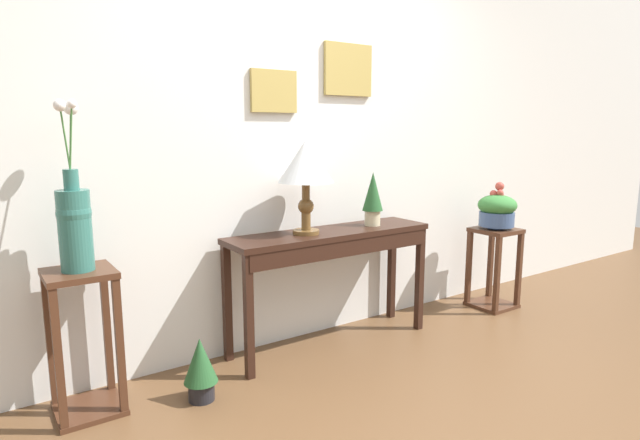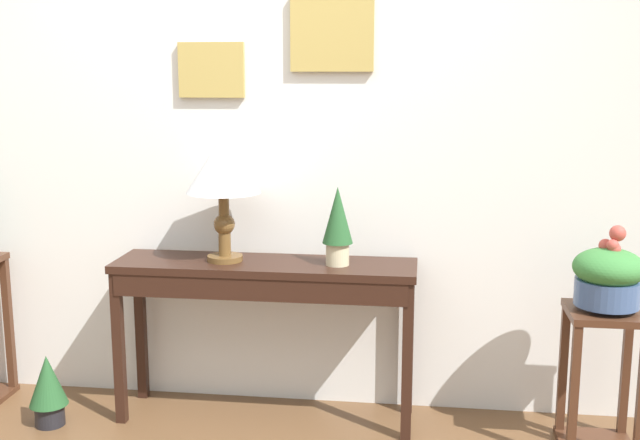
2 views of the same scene
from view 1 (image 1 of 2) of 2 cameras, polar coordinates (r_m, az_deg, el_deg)
name	(u,v)px [view 1 (image 1 of 2)]	position (r m, az deg, el deg)	size (l,w,h in m)	color
back_wall_with_art	(304,126)	(3.42, -1.71, 10.28)	(9.00, 0.13, 2.80)	silver
console_table	(333,248)	(3.27, 1.40, -3.11)	(1.37, 0.35, 0.75)	black
table_lamp	(306,165)	(3.11, -1.57, 6.00)	(0.33, 0.33, 0.57)	brown
potted_plant_on_console	(373,196)	(3.43, 5.79, 2.58)	(0.14, 0.14, 0.35)	beige
pedestal_stand_left	(84,343)	(2.82, -24.37, -12.12)	(0.31, 0.31, 0.72)	#472819
flower_vase_tall_left	(74,219)	(2.67, -25.28, 0.10)	(0.16, 0.18, 0.79)	#2D665B
pedestal_stand_right	(494,268)	(4.29, 18.46, -5.00)	(0.31, 0.31, 0.63)	#472819
planter_bowl_wide_right	(497,210)	(4.20, 18.80, 1.08)	(0.29, 0.29, 0.36)	#3D5684
potted_plant_floor	(200,367)	(2.82, -12.95, -15.37)	(0.17, 0.17, 0.34)	black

